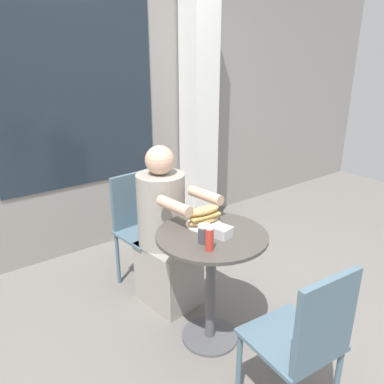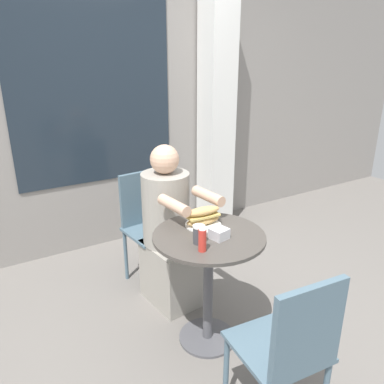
{
  "view_description": "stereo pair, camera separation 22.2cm",
  "coord_description": "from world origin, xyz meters",
  "views": [
    {
      "loc": [
        -1.26,
        -1.48,
        1.7
      ],
      "look_at": [
        0.0,
        0.19,
        0.94
      ],
      "focal_mm": 35.0,
      "sensor_mm": 36.0,
      "label": 1
    },
    {
      "loc": [
        -1.08,
        -1.6,
        1.7
      ],
      "look_at": [
        0.0,
        0.19,
        0.94
      ],
      "focal_mm": 35.0,
      "sensor_mm": 36.0,
      "label": 2
    }
  ],
  "objects": [
    {
      "name": "ground_plane",
      "position": [
        0.0,
        0.0,
        0.0
      ],
      "size": [
        8.0,
        8.0,
        0.0
      ],
      "primitive_type": "plane",
      "color": "slate"
    },
    {
      "name": "empty_chair_across",
      "position": [
        -0.04,
        -0.72,
        0.52
      ],
      "size": [
        0.41,
        0.41,
        0.87
      ],
      "rotation": [
        0.0,
        0.0,
        -0.09
      ],
      "color": "slate",
      "rests_on": "ground_plane"
    },
    {
      "name": "sandwich_on_plate",
      "position": [
        0.04,
        0.12,
        0.79
      ],
      "size": [
        0.22,
        0.22,
        0.12
      ],
      "rotation": [
        0.0,
        0.0,
        -0.05
      ],
      "color": "white",
      "rests_on": "cafe_table"
    },
    {
      "name": "lattice_pillar",
      "position": [
        1.04,
        1.45,
        1.2
      ],
      "size": [
        0.28,
        0.28,
        2.4
      ],
      "color": "silver",
      "rests_on": "ground_plane"
    },
    {
      "name": "condiment_bottle",
      "position": [
        -0.14,
        -0.14,
        0.81
      ],
      "size": [
        0.04,
        0.04,
        0.16
      ],
      "color": "red",
      "rests_on": "cafe_table"
    },
    {
      "name": "seated_diner",
      "position": [
        0.0,
        0.51,
        0.5
      ],
      "size": [
        0.38,
        0.61,
        1.15
      ],
      "rotation": [
        0.0,
        0.0,
        3.24
      ],
      "color": "gray",
      "rests_on": "ground_plane"
    },
    {
      "name": "cafe_table",
      "position": [
        0.0,
        0.0,
        0.53
      ],
      "size": [
        0.65,
        0.65,
        0.74
      ],
      "color": "#47423D",
      "rests_on": "ground_plane"
    },
    {
      "name": "diner_chair",
      "position": [
        -0.01,
        0.85,
        0.52
      ],
      "size": [
        0.42,
        0.42,
        0.87
      ],
      "rotation": [
        0.0,
        0.0,
        3.24
      ],
      "color": "slate",
      "rests_on": "ground_plane"
    },
    {
      "name": "drink_cup",
      "position": [
        -0.11,
        -0.06,
        0.79
      ],
      "size": [
        0.07,
        0.07,
        0.1
      ],
      "color": "#424247",
      "rests_on": "cafe_table"
    },
    {
      "name": "storefront_wall",
      "position": [
        -0.0,
        1.64,
        1.4
      ],
      "size": [
        8.0,
        0.09,
        2.8
      ],
      "color": "gray",
      "rests_on": "ground_plane"
    },
    {
      "name": "napkin_box",
      "position": [
        0.02,
        -0.07,
        0.77
      ],
      "size": [
        0.11,
        0.11,
        0.06
      ],
      "rotation": [
        0.0,
        0.0,
        0.21
      ],
      "color": "silver",
      "rests_on": "cafe_table"
    }
  ]
}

